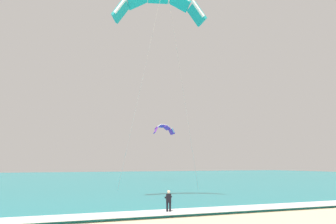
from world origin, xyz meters
The scene contains 6 objects.
sea centered at (0.00, 72.62, 0.10)m, with size 200.00×120.00×0.20m, color teal.
surf_foam centered at (0.00, 13.62, 0.22)m, with size 200.00×2.91×0.04m, color white.
surfboard centered at (-3.85, 13.72, 0.03)m, with size 0.81×1.47×0.09m.
kitesurfer centered at (-3.85, 13.74, 0.94)m, with size 0.62×0.61×1.69m.
kite_primary centered at (-1.49, 21.30, 18.36)m, with size 8.53×9.02×18.48m.
kite_distant centered at (14.31, 57.26, 9.99)m, with size 5.10×2.86×1.98m.
Camera 1 is at (-15.25, -11.94, 3.61)m, focal length 42.65 mm.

